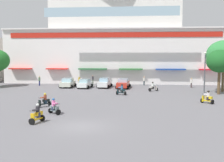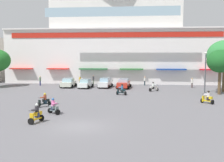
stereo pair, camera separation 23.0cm
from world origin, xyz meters
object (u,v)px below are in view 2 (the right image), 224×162
(parked_car_3, at_px, (124,83))
(pedestrian_0, at_px, (145,80))
(scooter_rider_2, at_px, (208,98))
(streetlamp_near, at_px, (205,69))
(scooter_rider_0, at_px, (36,115))
(scooter_rider_3, at_px, (54,108))
(plaza_tree_1, at_px, (220,61))
(parked_car_1, at_px, (85,83))
(pedestrian_2, at_px, (93,79))
(pedestrian_3, at_px, (80,80))
(scooter_rider_4, at_px, (122,90))
(pedestrian_4, at_px, (40,80))
(parked_car_0, at_px, (68,83))
(scooter_rider_7, at_px, (154,87))
(plaza_tree_3, at_px, (224,55))
(parked_car_2, at_px, (105,83))
(pedestrian_1, at_px, (192,82))
(scooter_rider_6, at_px, (44,101))

(parked_car_3, relative_size, pedestrian_0, 2.85)
(scooter_rider_2, bearing_deg, streetlamp_near, 77.97)
(scooter_rider_0, relative_size, scooter_rider_3, 1.05)
(plaza_tree_1, xyz_separation_m, scooter_rider_2, (-3.47, -7.36, -3.99))
(parked_car_1, height_order, scooter_rider_2, parked_car_1)
(pedestrian_2, bearing_deg, pedestrian_3, -141.83)
(pedestrian_2, bearing_deg, streetlamp_near, -27.69)
(scooter_rider_2, xyz_separation_m, scooter_rider_3, (-15.69, -6.80, -0.01))
(scooter_rider_4, relative_size, streetlamp_near, 0.26)
(scooter_rider_0, xyz_separation_m, pedestrian_4, (-9.27, 25.76, 0.33))
(scooter_rider_3, bearing_deg, parked_car_0, 100.91)
(scooter_rider_3, bearing_deg, scooter_rider_7, 58.43)
(parked_car_1, relative_size, pedestrian_4, 2.32)
(plaza_tree_3, bearing_deg, pedestrian_0, 145.58)
(plaza_tree_1, distance_m, scooter_rider_2, 9.06)
(plaza_tree_3, height_order, pedestrian_0, plaza_tree_3)
(parked_car_0, xyz_separation_m, parked_car_1, (3.12, -0.78, -0.02))
(parked_car_2, relative_size, streetlamp_near, 0.74)
(pedestrian_1, distance_m, pedestrian_3, 19.65)
(parked_car_2, bearing_deg, pedestrian_0, 30.28)
(scooter_rider_4, xyz_separation_m, streetlamp_near, (11.97, 3.26, 2.88))
(plaza_tree_3, relative_size, scooter_rider_0, 4.85)
(parked_car_3, xyz_separation_m, pedestrian_3, (-8.13, 3.39, 0.14))
(parked_car_2, relative_size, pedestrian_1, 2.61)
(parked_car_3, bearing_deg, parked_car_2, 169.60)
(pedestrian_3, bearing_deg, pedestrian_4, -172.76)
(scooter_rider_3, height_order, scooter_rider_4, scooter_rider_4)
(pedestrian_1, xyz_separation_m, pedestrian_4, (-26.69, 0.75, 0.04))
(pedestrian_4, bearing_deg, scooter_rider_4, -33.30)
(parked_car_3, height_order, pedestrian_0, pedestrian_0)
(plaza_tree_1, distance_m, pedestrian_4, 30.25)
(plaza_tree_3, relative_size, pedestrian_2, 4.47)
(scooter_rider_6, xyz_separation_m, pedestrian_3, (-0.48, 20.09, 0.33))
(pedestrian_0, bearing_deg, pedestrian_4, -173.80)
(scooter_rider_4, bearing_deg, parked_car_2, 111.66)
(plaza_tree_3, distance_m, scooter_rider_4, 16.25)
(parked_car_3, relative_size, scooter_rider_0, 2.93)
(scooter_rider_6, bearing_deg, parked_car_3, 65.38)
(plaza_tree_1, distance_m, streetlamp_near, 2.47)
(scooter_rider_7, distance_m, pedestrian_3, 14.49)
(scooter_rider_7, bearing_deg, pedestrian_0, 98.00)
(parked_car_3, bearing_deg, parked_car_0, 177.36)
(parked_car_3, distance_m, pedestrian_4, 15.44)
(scooter_rider_6, relative_size, pedestrian_3, 0.89)
(scooter_rider_6, bearing_deg, plaza_tree_3, 30.72)
(parked_car_2, distance_m, scooter_rider_4, 8.77)
(pedestrian_0, xyz_separation_m, pedestrian_4, (-18.84, -2.05, 0.06))
(scooter_rider_7, xyz_separation_m, pedestrian_1, (6.74, 5.05, 0.35))
(parked_car_1, xyz_separation_m, pedestrian_2, (0.45, 5.47, 0.23))
(plaza_tree_1, bearing_deg, scooter_rider_2, -115.25)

